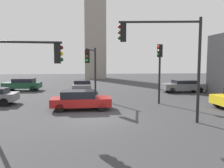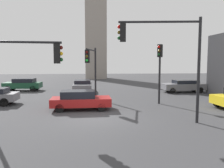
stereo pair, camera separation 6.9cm
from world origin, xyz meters
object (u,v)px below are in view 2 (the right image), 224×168
object	(u,v)px
traffic_light_2	(163,47)
traffic_light_3	(160,62)
traffic_light_1	(25,63)
traffic_light_0	(91,63)
car_0	(83,85)
car_3	(23,84)
car_5	(80,100)
car_1	(184,86)

from	to	relation	value
traffic_light_2	traffic_light_3	xyz separation A→B (m)	(1.51, 5.61, -0.83)
traffic_light_2	traffic_light_3	bearing A→B (deg)	-98.06
traffic_light_1	traffic_light_0	bearing A→B (deg)	59.87
car_0	traffic_light_1	bearing A→B (deg)	-8.92
car_0	car_3	world-z (taller)	car_3
car_0	car_5	bearing A→B (deg)	1.29
traffic_light_3	car_5	size ratio (longest dim) A/B	1.13
traffic_light_2	car_1	xyz separation A→B (m)	(6.25, 12.22, -3.42)
traffic_light_1	car_3	size ratio (longest dim) A/B	1.12
traffic_light_1	traffic_light_2	world-z (taller)	traffic_light_2
traffic_light_3	car_0	world-z (taller)	traffic_light_3
traffic_light_0	car_1	size ratio (longest dim) A/B	0.99
car_1	car_5	bearing A→B (deg)	35.84
car_3	car_5	size ratio (longest dim) A/B	1.01
car_0	car_3	xyz separation A→B (m)	(-6.92, 1.46, 0.05)
car_1	traffic_light_0	bearing A→B (deg)	26.81
traffic_light_0	car_3	distance (m)	11.81
traffic_light_3	car_1	xyz separation A→B (m)	(4.74, 6.61, -2.58)
traffic_light_1	car_3	xyz separation A→B (m)	(-4.67, 15.71, -2.53)
traffic_light_0	car_0	distance (m)	7.44
car_0	car_1	world-z (taller)	car_1
traffic_light_0	traffic_light_2	bearing A→B (deg)	41.86
car_0	car_1	bearing A→B (deg)	82.77
traffic_light_1	car_3	distance (m)	16.58
traffic_light_1	car_1	distance (m)	18.71
traffic_light_0	car_1	bearing A→B (deg)	130.49
car_1	car_5	world-z (taller)	car_5
car_0	car_1	distance (m)	11.23
traffic_light_2	car_0	bearing A→B (deg)	-63.23
traffic_light_3	car_0	xyz separation A→B (m)	(-6.40, 8.03, -2.60)
traffic_light_1	car_0	world-z (taller)	traffic_light_1
traffic_light_0	traffic_light_1	xyz separation A→B (m)	(-3.27, -7.33, 0.03)
traffic_light_2	car_1	distance (m)	14.14
traffic_light_3	traffic_light_1	bearing A→B (deg)	-12.45
traffic_light_0	car_5	bearing A→B (deg)	-3.57
car_1	car_5	size ratio (longest dim) A/B	1.10
car_1	car_5	xyz separation A→B (m)	(-10.92, -8.39, -0.02)
traffic_light_3	car_3	size ratio (longest dim) A/B	1.12
traffic_light_1	traffic_light_3	distance (m)	10.64
traffic_light_3	car_3	bearing A→B (deg)	-83.64
traffic_light_3	car_1	world-z (taller)	traffic_light_3
car_5	traffic_light_0	bearing A→B (deg)	72.93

